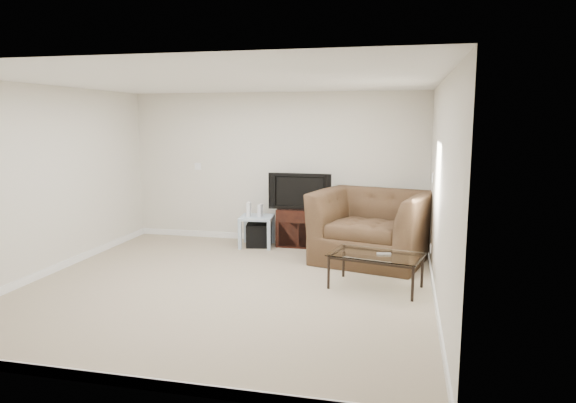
% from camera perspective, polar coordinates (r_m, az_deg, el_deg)
% --- Properties ---
extents(floor, '(5.00, 5.00, 0.00)m').
position_cam_1_polar(floor, '(6.52, -6.74, -9.32)').
color(floor, tan).
rests_on(floor, ground).
extents(ceiling, '(5.00, 5.00, 0.00)m').
position_cam_1_polar(ceiling, '(6.20, -7.18, 13.16)').
color(ceiling, white).
rests_on(ceiling, ground).
extents(wall_back, '(5.00, 0.02, 2.50)m').
position_cam_1_polar(wall_back, '(8.62, -1.31, 3.75)').
color(wall_back, silver).
rests_on(wall_back, ground).
extents(wall_left, '(0.02, 5.00, 2.50)m').
position_cam_1_polar(wall_left, '(7.46, -25.34, 2.05)').
color(wall_left, silver).
rests_on(wall_left, ground).
extents(wall_right, '(0.02, 5.00, 2.50)m').
position_cam_1_polar(wall_right, '(5.89, 16.60, 0.88)').
color(wall_right, silver).
rests_on(wall_right, ground).
extents(plate_back, '(0.12, 0.02, 0.12)m').
position_cam_1_polar(plate_back, '(9.05, -9.98, 3.87)').
color(plate_back, white).
rests_on(plate_back, wall_back).
extents(plate_right_switch, '(0.02, 0.09, 0.13)m').
position_cam_1_polar(plate_right_switch, '(7.47, 15.76, 2.59)').
color(plate_right_switch, white).
rests_on(plate_right_switch, wall_right).
extents(plate_right_outlet, '(0.02, 0.08, 0.12)m').
position_cam_1_polar(plate_right_outlet, '(7.34, 15.55, -5.06)').
color(plate_right_outlet, white).
rests_on(plate_right_outlet, wall_right).
extents(tv_stand, '(0.75, 0.52, 0.62)m').
position_cam_1_polar(tv_stand, '(8.44, 1.47, -2.82)').
color(tv_stand, black).
rests_on(tv_stand, floor).
extents(dvd_player, '(0.43, 0.30, 0.06)m').
position_cam_1_polar(dvd_player, '(8.36, 1.42, -1.50)').
color(dvd_player, black).
rests_on(dvd_player, tv_stand).
extents(television, '(0.95, 0.20, 0.59)m').
position_cam_1_polar(television, '(8.31, 1.45, 1.21)').
color(television, black).
rests_on(television, tv_stand).
extents(side_table, '(0.57, 0.57, 0.50)m').
position_cam_1_polar(side_table, '(8.40, -3.48, -3.31)').
color(side_table, '#A8BDCA').
rests_on(side_table, floor).
extents(subwoofer, '(0.46, 0.46, 0.39)m').
position_cam_1_polar(subwoofer, '(8.43, -3.24, -3.77)').
color(subwoofer, black).
rests_on(subwoofer, floor).
extents(game_console, '(0.07, 0.17, 0.23)m').
position_cam_1_polar(game_console, '(8.33, -4.38, -0.87)').
color(game_console, white).
rests_on(game_console, side_table).
extents(game_case, '(0.05, 0.15, 0.20)m').
position_cam_1_polar(game_case, '(8.30, -3.10, -1.00)').
color(game_case, silver).
rests_on(game_case, side_table).
extents(recliner, '(1.77, 1.37, 1.38)m').
position_cam_1_polar(recliner, '(7.55, 9.31, -1.44)').
color(recliner, '#503421').
rests_on(recliner, floor).
extents(coffee_table, '(1.21, 0.85, 0.43)m').
position_cam_1_polar(coffee_table, '(6.43, 9.71, -7.64)').
color(coffee_table, black).
rests_on(coffee_table, floor).
extents(remote, '(0.18, 0.08, 0.02)m').
position_cam_1_polar(remote, '(6.37, 10.61, -5.72)').
color(remote, '#B2B2B7').
rests_on(remote, coffee_table).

